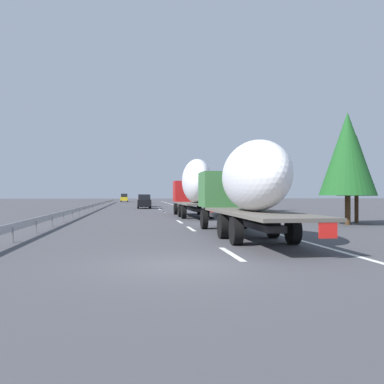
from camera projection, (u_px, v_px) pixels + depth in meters
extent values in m
plane|color=#424247|center=(145.00, 210.00, 51.23)|extent=(260.00, 260.00, 0.00)
cube|color=white|center=(231.00, 254.00, 13.79)|extent=(3.20, 0.20, 0.01)
cube|color=white|center=(191.00, 229.00, 23.72)|extent=(3.20, 0.20, 0.01)
cube|color=white|center=(180.00, 222.00, 29.74)|extent=(3.20, 0.20, 0.01)
cube|color=white|center=(164.00, 212.00, 46.14)|extent=(3.20, 0.20, 0.01)
cube|color=white|center=(163.00, 212.00, 46.95)|extent=(3.20, 0.20, 0.01)
cube|color=white|center=(160.00, 209.00, 53.77)|extent=(3.20, 0.20, 0.01)
cube|color=white|center=(187.00, 208.00, 56.91)|extent=(110.00, 0.20, 0.01)
cube|color=#B21919|center=(187.00, 191.00, 40.32)|extent=(2.40, 2.50, 1.90)
cube|color=black|center=(186.00, 186.00, 41.41)|extent=(0.08, 2.12, 0.80)
cube|color=#262628|center=(191.00, 208.00, 37.56)|extent=(10.19, 0.70, 0.24)
cube|color=#59544C|center=(196.00, 203.00, 34.82)|extent=(8.68, 2.50, 0.12)
ellipsoid|color=white|center=(196.00, 181.00, 34.41)|extent=(6.67, 2.20, 3.46)
cube|color=red|center=(214.00, 208.00, 30.64)|extent=(0.04, 0.56, 0.56)
cylinder|color=black|center=(176.00, 209.00, 40.17)|extent=(1.04, 0.30, 1.04)
cylinder|color=black|center=(199.00, 209.00, 40.45)|extent=(1.04, 0.30, 1.04)
cylinder|color=black|center=(180.00, 211.00, 35.86)|extent=(1.04, 0.35, 1.04)
cylinder|color=black|center=(207.00, 211.00, 36.15)|extent=(1.04, 0.35, 1.04)
cylinder|color=black|center=(184.00, 212.00, 33.48)|extent=(1.04, 0.35, 1.04)
cylinder|color=black|center=(212.00, 212.00, 33.77)|extent=(1.04, 0.35, 1.04)
cube|color=#387038|center=(224.00, 189.00, 23.77)|extent=(2.40, 2.50, 1.90)
cube|color=black|center=(220.00, 181.00, 24.86)|extent=(0.08, 2.12, 0.80)
cube|color=#262628|center=(238.00, 220.00, 20.63)|extent=(11.64, 0.70, 0.24)
cube|color=#59544C|center=(256.00, 213.00, 17.50)|extent=(10.25, 2.50, 0.12)
ellipsoid|color=white|center=(253.00, 176.00, 17.89)|extent=(7.08, 2.20, 2.88)
cube|color=red|center=(328.00, 229.00, 12.53)|extent=(0.04, 0.56, 0.56)
cylinder|color=black|center=(204.00, 219.00, 23.62)|extent=(1.04, 0.30, 1.04)
cylinder|color=black|center=(244.00, 219.00, 23.91)|extent=(1.04, 0.30, 1.04)
cylinder|color=black|center=(223.00, 226.00, 18.54)|extent=(1.04, 0.35, 1.04)
cylinder|color=black|center=(273.00, 226.00, 18.83)|extent=(1.04, 0.35, 1.04)
cylinder|color=black|center=(236.00, 231.00, 16.16)|extent=(1.04, 0.35, 1.04)
cylinder|color=black|center=(293.00, 230.00, 16.45)|extent=(1.04, 0.35, 1.04)
cube|color=gold|center=(124.00, 199.00, 104.16)|extent=(4.69, 1.70, 0.84)
cube|color=black|center=(124.00, 195.00, 103.82)|extent=(2.58, 1.50, 0.80)
cylinder|color=black|center=(121.00, 200.00, 105.50)|extent=(0.64, 0.22, 0.64)
cylinder|color=black|center=(128.00, 200.00, 105.70)|extent=(0.64, 0.22, 0.64)
cylinder|color=black|center=(121.00, 201.00, 102.62)|extent=(0.64, 0.22, 0.64)
cylinder|color=black|center=(127.00, 201.00, 102.82)|extent=(0.64, 0.22, 0.64)
cube|color=#ADB2B7|center=(144.00, 202.00, 65.23)|extent=(4.78, 1.87, 0.84)
cube|color=black|center=(144.00, 197.00, 64.88)|extent=(2.63, 1.64, 0.68)
cylinder|color=black|center=(138.00, 204.00, 66.59)|extent=(0.64, 0.22, 0.64)
cylinder|color=black|center=(149.00, 204.00, 66.81)|extent=(0.64, 0.22, 0.64)
cylinder|color=black|center=(138.00, 205.00, 63.65)|extent=(0.64, 0.22, 0.64)
cylinder|color=black|center=(150.00, 205.00, 63.87)|extent=(0.64, 0.22, 0.64)
cube|color=red|center=(142.00, 200.00, 86.87)|extent=(4.03, 1.82, 0.84)
cube|color=black|center=(142.00, 196.00, 86.58)|extent=(2.22, 1.60, 0.60)
cylinder|color=black|center=(138.00, 202.00, 88.00)|extent=(0.64, 0.22, 0.64)
cylinder|color=black|center=(146.00, 202.00, 88.21)|extent=(0.64, 0.22, 0.64)
cylinder|color=black|center=(138.00, 202.00, 85.53)|extent=(0.64, 0.22, 0.64)
cylinder|color=black|center=(147.00, 202.00, 85.74)|extent=(0.64, 0.22, 0.64)
cube|color=black|center=(144.00, 203.00, 57.09)|extent=(4.53, 1.74, 0.84)
cube|color=black|center=(144.00, 197.00, 56.76)|extent=(2.49, 1.53, 0.64)
cylinder|color=black|center=(138.00, 206.00, 58.38)|extent=(0.64, 0.22, 0.64)
cylinder|color=black|center=(150.00, 206.00, 58.58)|extent=(0.64, 0.22, 0.64)
cylinder|color=black|center=(138.00, 206.00, 55.60)|extent=(0.64, 0.22, 0.64)
cylinder|color=black|center=(150.00, 206.00, 55.80)|extent=(0.64, 0.22, 0.64)
cylinder|color=gray|center=(198.00, 199.00, 55.39)|extent=(0.10, 0.10, 2.41)
cube|color=#2D569E|center=(198.00, 187.00, 55.39)|extent=(0.06, 0.90, 0.70)
cylinder|color=#472D19|center=(255.00, 205.00, 48.13)|extent=(0.33, 0.33, 1.34)
cone|color=#1E5B23|center=(255.00, 173.00, 48.14)|extent=(3.36, 3.36, 5.79)
cylinder|color=#472D19|center=(348.00, 210.00, 26.84)|extent=(0.34, 0.34, 1.82)
cone|color=#1E5B23|center=(348.00, 154.00, 26.86)|extent=(3.47, 3.47, 5.15)
cylinder|color=#472D19|center=(186.00, 198.00, 101.50)|extent=(0.25, 0.25, 1.86)
cone|color=#1E5B23|center=(186.00, 182.00, 101.52)|extent=(2.59, 2.59, 5.53)
cylinder|color=#472D19|center=(356.00, 209.00, 28.57)|extent=(0.26, 0.26, 1.79)
cone|color=#194C1E|center=(356.00, 165.00, 28.59)|extent=(2.59, 2.59, 4.03)
cylinder|color=#472D19|center=(205.00, 202.00, 73.35)|extent=(0.27, 0.27, 1.21)
cone|color=#194C1E|center=(205.00, 182.00, 73.37)|extent=(2.80, 2.80, 5.42)
cube|color=#9EA0A5|center=(96.00, 205.00, 53.43)|extent=(94.00, 0.06, 0.32)
cube|color=slate|center=(12.00, 235.00, 16.96)|extent=(0.10, 0.10, 0.60)
cube|color=slate|center=(36.00, 227.00, 21.01)|extent=(0.10, 0.10, 0.60)
cube|color=slate|center=(52.00, 222.00, 25.06)|extent=(0.10, 0.10, 0.60)
cube|color=slate|center=(63.00, 218.00, 29.12)|extent=(0.10, 0.10, 0.60)
cube|color=slate|center=(72.00, 215.00, 33.17)|extent=(0.10, 0.10, 0.60)
cube|color=slate|center=(79.00, 213.00, 37.22)|extent=(0.10, 0.10, 0.60)
cube|color=slate|center=(84.00, 211.00, 41.27)|extent=(0.10, 0.10, 0.60)
cube|color=slate|center=(89.00, 209.00, 45.32)|extent=(0.10, 0.10, 0.60)
cube|color=slate|center=(93.00, 208.00, 49.38)|extent=(0.10, 0.10, 0.60)
cube|color=slate|center=(96.00, 207.00, 53.43)|extent=(0.10, 0.10, 0.60)
cube|color=slate|center=(99.00, 206.00, 57.48)|extent=(0.10, 0.10, 0.60)
cube|color=slate|center=(101.00, 205.00, 61.53)|extent=(0.10, 0.10, 0.60)
cube|color=slate|center=(103.00, 205.00, 65.58)|extent=(0.10, 0.10, 0.60)
cube|color=slate|center=(105.00, 204.00, 69.64)|extent=(0.10, 0.10, 0.60)
cube|color=slate|center=(107.00, 203.00, 73.69)|extent=(0.10, 0.10, 0.60)
cube|color=slate|center=(108.00, 203.00, 77.74)|extent=(0.10, 0.10, 0.60)
cube|color=slate|center=(109.00, 202.00, 81.79)|extent=(0.10, 0.10, 0.60)
cube|color=slate|center=(111.00, 202.00, 85.84)|extent=(0.10, 0.10, 0.60)
cube|color=slate|center=(112.00, 202.00, 89.90)|extent=(0.10, 0.10, 0.60)
cube|color=slate|center=(113.00, 201.00, 93.95)|extent=(0.10, 0.10, 0.60)
cube|color=slate|center=(114.00, 201.00, 98.00)|extent=(0.10, 0.10, 0.60)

